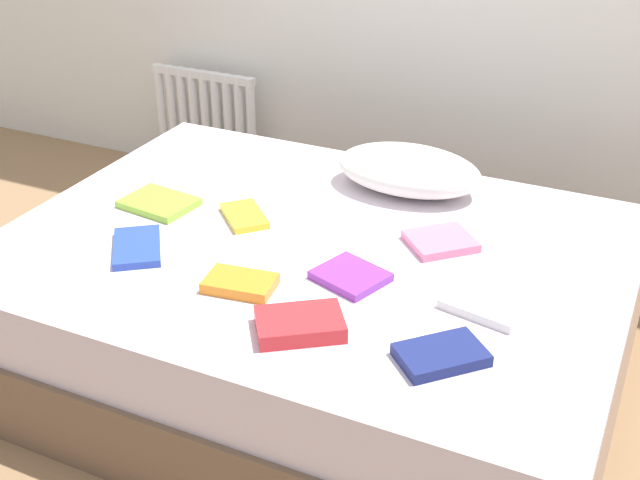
{
  "coord_description": "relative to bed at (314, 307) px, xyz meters",
  "views": [
    {
      "loc": [
        1.0,
        -2.08,
        1.77
      ],
      "look_at": [
        0.0,
        0.05,
        0.48
      ],
      "focal_mm": 46.0,
      "sensor_mm": 36.0,
      "label": 1
    }
  ],
  "objects": [
    {
      "name": "textbook_lime",
      "position": [
        -0.6,
        -0.0,
        0.27
      ],
      "size": [
        0.26,
        0.21,
        0.02
      ],
      "primitive_type": "cube",
      "rotation": [
        0.0,
        0.0,
        -0.12
      ],
      "color": "#8CC638",
      "rests_on": "bed"
    },
    {
      "name": "textbook_white",
      "position": [
        0.61,
        -0.13,
        0.27
      ],
      "size": [
        0.25,
        0.22,
        0.03
      ],
      "primitive_type": "cube",
      "rotation": [
        0.0,
        0.0,
        -0.19
      ],
      "color": "white",
      "rests_on": "bed"
    },
    {
      "name": "textbook_blue",
      "position": [
        -0.48,
        -0.29,
        0.27
      ],
      "size": [
        0.26,
        0.28,
        0.03
      ],
      "primitive_type": "cube",
      "rotation": [
        0.0,
        0.0,
        -0.94
      ],
      "color": "#2847B7",
      "rests_on": "bed"
    },
    {
      "name": "textbook_pink",
      "position": [
        0.38,
        0.15,
        0.27
      ],
      "size": [
        0.26,
        0.26,
        0.03
      ],
      "primitive_type": "cube",
      "rotation": [
        0.0,
        0.0,
        0.76
      ],
      "color": "pink",
      "rests_on": "bed"
    },
    {
      "name": "radiator",
      "position": [
        -1.18,
        1.2,
        0.08
      ],
      "size": [
        0.57,
        0.04,
        0.49
      ],
      "color": "white",
      "rests_on": "ground"
    },
    {
      "name": "ground_plane",
      "position": [
        0.0,
        0.0,
        -0.25
      ],
      "size": [
        8.0,
        8.0,
        0.0
      ],
      "primitive_type": "plane",
      "color": "#93704C"
    },
    {
      "name": "textbook_purple",
      "position": [
        0.2,
        -0.17,
        0.27
      ],
      "size": [
        0.24,
        0.22,
        0.03
      ],
      "primitive_type": "cube",
      "rotation": [
        0.0,
        0.0,
        -0.34
      ],
      "color": "purple",
      "rests_on": "bed"
    },
    {
      "name": "bed",
      "position": [
        0.0,
        0.0,
        0.0
      ],
      "size": [
        2.0,
        1.5,
        0.5
      ],
      "color": "brown",
      "rests_on": "ground"
    },
    {
      "name": "textbook_yellow",
      "position": [
        -0.28,
        0.04,
        0.26
      ],
      "size": [
        0.23,
        0.23,
        0.02
      ],
      "primitive_type": "cube",
      "rotation": [
        0.0,
        0.0,
        -0.77
      ],
      "color": "yellow",
      "rests_on": "bed"
    },
    {
      "name": "textbook_orange",
      "position": [
        -0.07,
        -0.35,
        0.27
      ],
      "size": [
        0.22,
        0.15,
        0.03
      ],
      "primitive_type": "cube",
      "rotation": [
        0.0,
        0.0,
        0.14
      ],
      "color": "orange",
      "rests_on": "bed"
    },
    {
      "name": "pillow",
      "position": [
        0.14,
        0.5,
        0.33
      ],
      "size": [
        0.53,
        0.33,
        0.15
      ],
      "primitive_type": "ellipsoid",
      "color": "white",
      "rests_on": "bed"
    },
    {
      "name": "textbook_red",
      "position": [
        0.18,
        -0.47,
        0.28
      ],
      "size": [
        0.28,
        0.26,
        0.05
      ],
      "primitive_type": "cube",
      "rotation": [
        0.0,
        0.0,
        0.61
      ],
      "color": "red",
      "rests_on": "bed"
    },
    {
      "name": "textbook_navy",
      "position": [
        0.56,
        -0.43,
        0.27
      ],
      "size": [
        0.26,
        0.26,
        0.03
      ],
      "primitive_type": "cube",
      "rotation": [
        0.0,
        0.0,
        0.79
      ],
      "color": "navy",
      "rests_on": "bed"
    }
  ]
}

